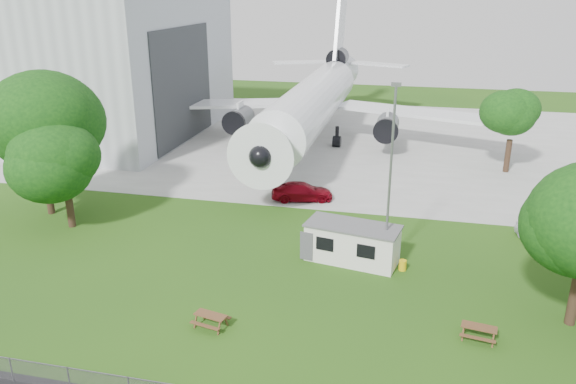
% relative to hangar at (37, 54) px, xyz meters
% --- Properties ---
extents(ground, '(160.00, 160.00, 0.00)m').
position_rel_hangar_xyz_m(ground, '(37.97, -36.00, -9.41)').
color(ground, '#315F15').
extents(concrete_apron, '(120.00, 46.00, 0.03)m').
position_rel_hangar_xyz_m(concrete_apron, '(37.97, 2.00, -9.39)').
color(concrete_apron, '#B7B7B2').
rests_on(concrete_apron, ground).
extents(hangar, '(43.00, 31.00, 18.55)m').
position_rel_hangar_xyz_m(hangar, '(0.00, 0.00, 0.00)').
color(hangar, '#B2B7BC').
rests_on(hangar, ground).
extents(airliner, '(46.36, 47.73, 17.69)m').
position_rel_hangar_xyz_m(airliner, '(35.97, -0.14, -4.14)').
color(airliner, white).
rests_on(airliner, ground).
extents(site_cabin, '(6.95, 3.80, 2.62)m').
position_rel_hangar_xyz_m(site_cabin, '(43.97, -29.57, -8.09)').
color(site_cabin, silver).
rests_on(site_cabin, ground).
extents(picnic_west, '(2.08, 1.85, 0.76)m').
position_rel_hangar_xyz_m(picnic_west, '(37.43, -39.14, -9.41)').
color(picnic_west, brown).
rests_on(picnic_west, ground).
extents(picnic_east, '(2.02, 1.78, 0.76)m').
position_rel_hangar_xyz_m(picnic_east, '(51.52, -37.06, -9.41)').
color(picnic_east, brown).
rests_on(picnic_east, ground).
extents(lamp_mast, '(0.16, 0.16, 12.00)m').
position_rel_hangar_xyz_m(lamp_mast, '(46.17, -29.80, -3.41)').
color(lamp_mast, slate).
rests_on(lamp_mast, ground).
extents(tree_west_big, '(9.46, 9.46, 12.53)m').
position_rel_hangar_xyz_m(tree_west_big, '(18.94, -26.59, -1.61)').
color(tree_west_big, '#382619').
rests_on(tree_west_big, ground).
extents(tree_west_small, '(6.90, 6.90, 8.67)m').
position_rel_hangar_xyz_m(tree_west_small, '(22.17, -28.63, -4.19)').
color(tree_west_small, '#382619').
rests_on(tree_west_small, ground).
extents(tree_far_apron, '(5.64, 5.64, 8.52)m').
position_rel_hangar_xyz_m(tree_far_apron, '(56.67, -6.66, -3.73)').
color(tree_far_apron, '#382619').
rests_on(tree_far_apron, ground).
extents(car_ne_hatch, '(3.35, 4.36, 1.38)m').
position_rel_hangar_xyz_m(car_ne_hatch, '(56.79, -23.87, -8.71)').
color(car_ne_hatch, silver).
rests_on(car_ne_hatch, ground).
extents(car_apron_van, '(5.66, 3.36, 1.54)m').
position_rel_hangar_xyz_m(car_apron_van, '(38.34, -19.01, -8.64)').
color(car_apron_van, maroon).
rests_on(car_apron_van, ground).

